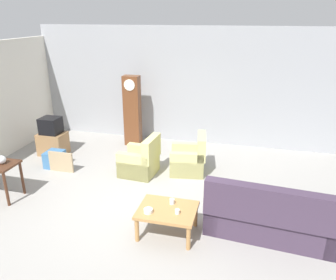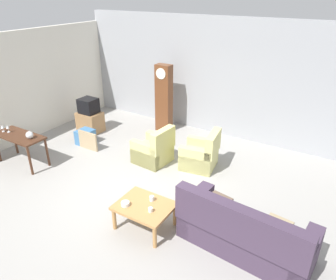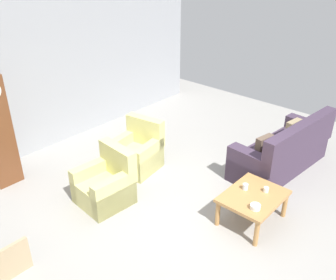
{
  "view_description": "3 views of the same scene",
  "coord_description": "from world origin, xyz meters",
  "views": [
    {
      "loc": [
        1.89,
        -5.4,
        3.47
      ],
      "look_at": [
        0.28,
        0.94,
        0.99
      ],
      "focal_mm": 35.45,
      "sensor_mm": 36.0,
      "label": 1
    },
    {
      "loc": [
        3.36,
        -4.38,
        3.86
      ],
      "look_at": [
        0.08,
        0.97,
        0.8
      ],
      "focal_mm": 33.74,
      "sensor_mm": 36.0,
      "label": 2
    },
    {
      "loc": [
        -3.41,
        -2.87,
        3.71
      ],
      "look_at": [
        0.52,
        0.66,
        0.93
      ],
      "focal_mm": 39.5,
      "sensor_mm": 36.0,
      "label": 3
    }
  ],
  "objects": [
    {
      "name": "bowl_white_stacked",
      "position": [
        0.45,
        -1.03,
        0.5
      ],
      "size": [
        0.15,
        0.15,
        0.07
      ],
      "primitive_type": "cylinder",
      "color": "white",
      "rests_on": "coffee_table_wood"
    },
    {
      "name": "cup_blue_rimmed",
      "position": [
        0.76,
        -0.68,
        0.52
      ],
      "size": [
        0.08,
        0.08,
        0.09
      ],
      "primitive_type": "cylinder",
      "color": "silver",
      "rests_on": "coffee_table_wood"
    },
    {
      "name": "storage_box_blue",
      "position": [
        -2.57,
        1.02,
        0.19
      ],
      "size": [
        0.4,
        0.43,
        0.39
      ],
      "primitive_type": "cube",
      "color": "teal",
      "rests_on": "ground_plane"
    },
    {
      "name": "coffee_table_wood",
      "position": [
        0.72,
        -0.85,
        0.4
      ],
      "size": [
        0.96,
        0.76,
        0.47
      ],
      "color": "#B27F47",
      "rests_on": "ground_plane"
    },
    {
      "name": "armchair_olive_near",
      "position": [
        -0.43,
        1.16,
        0.31
      ],
      "size": [
        0.84,
        0.82,
        0.92
      ],
      "color": "#CCC67A",
      "rests_on": "ground_plane"
    },
    {
      "name": "cup_white_porcelain",
      "position": [
        0.91,
        -0.94,
        0.51
      ],
      "size": [
        0.08,
        0.08,
        0.08
      ],
      "primitive_type": "cylinder",
      "color": "white",
      "rests_on": "coffee_table_wood"
    },
    {
      "name": "couch_floral",
      "position": [
        2.38,
        -0.5,
        0.35
      ],
      "size": [
        2.17,
        1.06,
        1.04
      ],
      "color": "#423347",
      "rests_on": "ground_plane"
    },
    {
      "name": "grandfather_clock",
      "position": [
        -1.23,
        2.89,
        0.98
      ],
      "size": [
        0.44,
        0.3,
        1.95
      ],
      "color": "brown",
      "rests_on": "ground_plane"
    },
    {
      "name": "framed_picture_leaning",
      "position": [
        -2.28,
        0.82,
        0.24
      ],
      "size": [
        0.6,
        0.05,
        0.48
      ],
      "primitive_type": "cube",
      "color": "tan",
      "rests_on": "ground_plane"
    },
    {
      "name": "garage_door_wall",
      "position": [
        0.0,
        3.6,
        1.6
      ],
      "size": [
        8.4,
        0.16,
        3.2
      ],
      "primitive_type": "cube",
      "color": "#9EA0A5",
      "rests_on": "ground_plane"
    },
    {
      "name": "glass_dome_cloche",
      "position": [
        -2.69,
        -0.51,
        0.83
      ],
      "size": [
        0.17,
        0.17,
        0.17
      ],
      "primitive_type": "sphere",
      "color": "silver",
      "rests_on": "console_table_dark"
    },
    {
      "name": "ground_plane",
      "position": [
        0.0,
        0.0,
        0.0
      ],
      "size": [
        10.4,
        10.4,
        0.0
      ],
      "primitive_type": "plane",
      "color": "#999691"
    },
    {
      "name": "armchair_olive_far",
      "position": [
        0.64,
        1.53,
        0.31
      ],
      "size": [
        0.9,
        0.88,
        0.92
      ],
      "color": "#D1CB7D",
      "rests_on": "ground_plane"
    },
    {
      "name": "tv_crt",
      "position": [
        -3.03,
        1.7,
        0.79
      ],
      "size": [
        0.48,
        0.44,
        0.42
      ],
      "primitive_type": "cube",
      "color": "black",
      "rests_on": "tv_stand_cabinet"
    },
    {
      "name": "tv_stand_cabinet",
      "position": [
        -3.03,
        1.7,
        0.29
      ],
      "size": [
        0.68,
        0.52,
        0.58
      ],
      "primitive_type": "cube",
      "color": "#997047",
      "rests_on": "ground_plane"
    }
  ]
}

